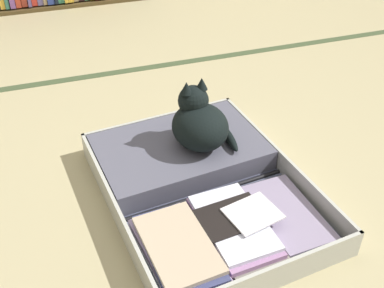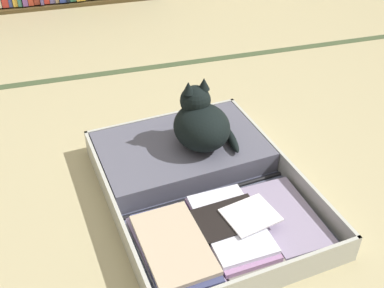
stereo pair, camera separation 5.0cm
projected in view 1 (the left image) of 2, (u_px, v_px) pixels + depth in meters
The scene contains 4 objects.
ground_plane at pixel (172, 219), 1.61m from camera, with size 10.00×10.00×0.00m, color tan.
tatami_border at pixel (111, 73), 2.45m from camera, with size 4.80×0.05×0.00m.
open_suitcase at pixel (196, 181), 1.70m from camera, with size 0.74×0.93×0.10m.
black_cat at pixel (199, 123), 1.74m from camera, with size 0.26×0.26×0.26m.
Camera 1 is at (-0.30, -1.10, 1.16)m, focal length 44.31 mm.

